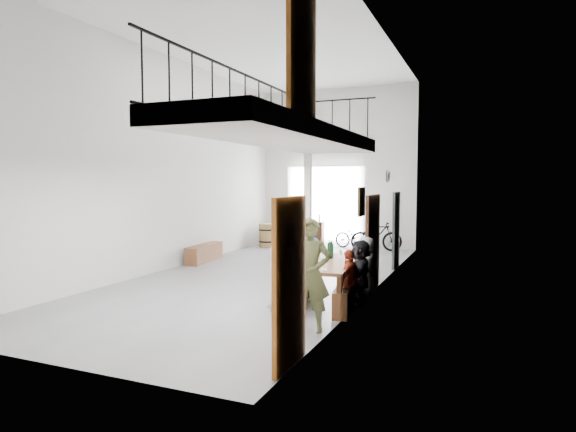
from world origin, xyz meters
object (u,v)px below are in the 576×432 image
at_px(oak_barrel, 267,235).
at_px(host_standing, 310,275).
at_px(tasting_table, 328,266).
at_px(bench_inner, 300,289).
at_px(bicycle_near, 357,236).
at_px(side_bench, 205,253).
at_px(serving_counter, 301,233).

relative_size(oak_barrel, host_standing, 0.47).
distance_m(tasting_table, bench_inner, 0.78).
xyz_separation_m(tasting_table, bench_inner, (-0.59, 0.08, -0.50)).
bearing_deg(tasting_table, bicycle_near, 94.10).
bearing_deg(oak_barrel, tasting_table, -56.60).
distance_m(bench_inner, oak_barrel, 7.50).
height_order(bench_inner, oak_barrel, oak_barrel).
xyz_separation_m(bench_inner, oak_barrel, (-3.74, 6.49, 0.20)).
bearing_deg(tasting_table, bench_inner, 166.35).
height_order(tasting_table, host_standing, host_standing).
height_order(bench_inner, side_bench, side_bench).
bearing_deg(host_standing, bicycle_near, 89.31).
distance_m(tasting_table, side_bench, 5.68).
bearing_deg(oak_barrel, side_bench, -96.14).
bearing_deg(host_standing, bench_inner, 104.81).
xyz_separation_m(oak_barrel, bicycle_near, (2.98, 0.82, 0.01)).
xyz_separation_m(side_bench, oak_barrel, (0.37, 3.41, 0.17)).
height_order(tasting_table, serving_counter, serving_counter).
height_order(tasting_table, bicycle_near, bicycle_near).
xyz_separation_m(serving_counter, host_standing, (3.65, -9.12, 0.44)).
relative_size(bench_inner, host_standing, 1.05).
height_order(side_bench, host_standing, host_standing).
bearing_deg(bench_inner, side_bench, 137.88).
bearing_deg(side_bench, serving_counter, 73.10).
relative_size(tasting_table, bicycle_near, 1.47).
bearing_deg(bicycle_near, serving_counter, 97.71).
height_order(side_bench, bicycle_near, bicycle_near).
xyz_separation_m(bench_inner, side_bench, (-4.11, 3.08, 0.03)).
bearing_deg(side_bench, bench_inner, -36.85).
relative_size(tasting_table, serving_counter, 1.43).
xyz_separation_m(oak_barrel, host_standing, (4.58, -8.26, 0.46)).
distance_m(bench_inner, host_standing, 2.06).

